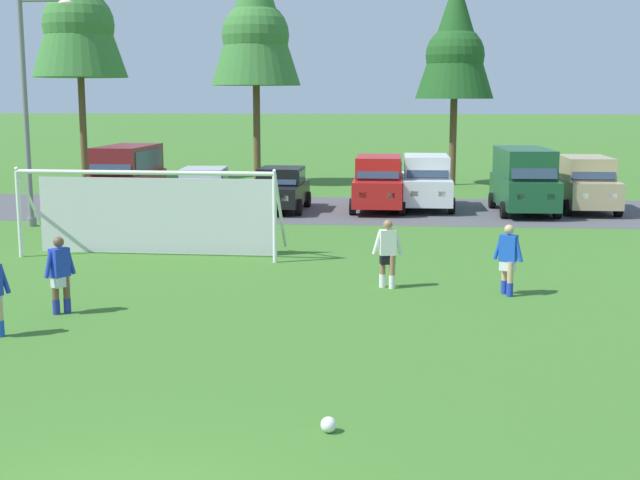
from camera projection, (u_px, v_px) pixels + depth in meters
name	position (u px, v px, depth m)	size (l,w,h in m)	color
ground_plane	(283.00, 263.00, 23.50)	(400.00, 400.00, 0.00)	#3D7028
parking_lot_strip	(320.00, 209.00, 34.54)	(52.00, 8.40, 0.01)	#4C4C51
soccer_ball	(329.00, 425.00, 11.61)	(0.22, 0.22, 0.22)	white
soccer_goal	(153.00, 210.00, 24.48)	(7.47, 2.12, 2.57)	white
player_striker_near	(508.00, 260.00, 19.52)	(0.66, 0.46, 1.64)	tan
player_defender_far	(60.00, 275.00, 17.85)	(0.51, 0.64, 1.64)	brown
player_winger_left	(388.00, 254.00, 20.27)	(0.75, 0.32, 1.64)	#936B4C
parked_car_slot_far_left	(127.00, 174.00, 35.10)	(2.27, 4.84, 2.52)	maroon
parked_car_slot_left	(204.00, 189.00, 33.82)	(2.27, 4.32, 1.72)	#B2B2BC
parked_car_slot_center_left	(281.00, 189.00, 34.02)	(2.13, 4.25, 1.72)	black
parked_car_slot_center	(379.00, 183.00, 34.10)	(2.16, 4.61, 2.16)	red
parked_car_slot_center_right	(426.00, 181.00, 34.58)	(2.16, 4.61, 2.16)	silver
parked_car_slot_right	(524.00, 179.00, 33.24)	(2.34, 4.87, 2.52)	#194C2D
parked_car_slot_far_right	(585.00, 183.00, 33.84)	(2.15, 4.61, 2.16)	tan
tree_left_edge	(78.00, 7.00, 44.58)	(4.95, 4.95, 13.21)	brown
tree_mid_left	(255.00, 19.00, 43.03)	(4.56, 4.56, 12.15)	brown
tree_center_back	(455.00, 41.00, 42.94)	(3.96, 3.96, 10.55)	brown
street_lamp	(30.00, 110.00, 29.40)	(2.00, 0.32, 7.80)	slate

